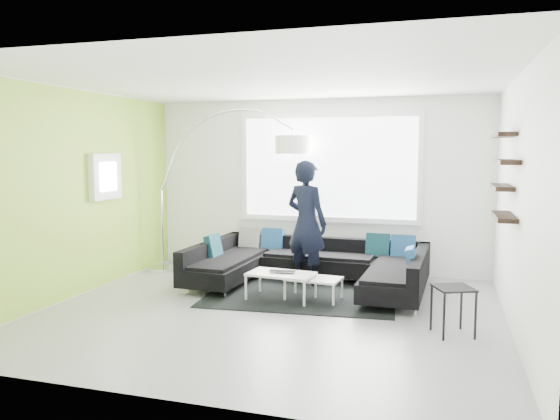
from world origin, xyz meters
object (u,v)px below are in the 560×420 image
(coffee_table, at_px, (297,286))
(side_table, at_px, (453,311))
(person, at_px, (306,223))
(laptop, at_px, (282,273))
(arc_lamp, at_px, (161,191))
(sectional_sofa, at_px, (308,267))

(coffee_table, bearing_deg, side_table, -17.65)
(person, xyz_separation_m, laptop, (-0.09, -0.97, -0.54))
(arc_lamp, bearing_deg, person, -13.29)
(arc_lamp, xyz_separation_m, person, (2.49, -0.21, -0.40))
(arc_lamp, relative_size, laptop, 7.28)
(coffee_table, distance_m, arc_lamp, 3.03)
(sectional_sofa, xyz_separation_m, laptop, (-0.18, -0.76, 0.07))
(person, bearing_deg, coffee_table, 118.76)
(coffee_table, bearing_deg, laptop, -147.49)
(arc_lamp, distance_m, laptop, 2.84)
(sectional_sofa, bearing_deg, arc_lamp, 172.73)
(sectional_sofa, distance_m, laptop, 0.78)
(coffee_table, relative_size, person, 0.61)
(coffee_table, distance_m, side_table, 2.13)
(arc_lamp, distance_m, person, 2.53)
(arc_lamp, xyz_separation_m, laptop, (2.40, -1.18, -0.94))
(coffee_table, distance_m, laptop, 0.29)
(side_table, bearing_deg, coffee_table, 156.64)
(sectional_sofa, xyz_separation_m, coffee_table, (0.01, -0.67, -0.13))
(coffee_table, relative_size, arc_lamp, 0.42)
(laptop, bearing_deg, person, 81.05)
(side_table, bearing_deg, laptop, 160.72)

